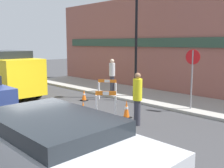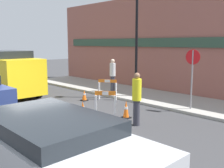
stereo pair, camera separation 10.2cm
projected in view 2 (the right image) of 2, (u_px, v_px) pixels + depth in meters
The scene contains 14 objects.
ground_plane at pixel (37, 118), 9.80m from camera, with size 60.00×60.00×0.00m, color #38383A.
sidewalk_slab at pixel (141, 95), 13.94m from camera, with size 18.00×3.11×0.12m.
storefront_facade at pixel (161, 43), 14.63m from camera, with size 18.00×0.22×5.50m.
streetlamp_post at pixel (137, 19), 12.75m from camera, with size 0.44×0.44×5.98m.
stop_sign at pixel (192, 70), 10.46m from camera, with size 0.60×0.07×2.41m.
barricade_0 at pixel (105, 105), 9.49m from camera, with size 0.63×0.62×1.06m.
barricade_1 at pixel (107, 89), 12.88m from camera, with size 0.84×0.61×1.01m.
traffic_cone_0 at pixel (126, 110), 9.75m from camera, with size 0.30×0.30×0.68m.
traffic_cone_1 at pixel (83, 109), 9.90m from camera, with size 0.30×0.30×0.62m.
traffic_cone_2 at pixel (84, 95), 12.69m from camera, with size 0.30×0.30×0.55m.
person_worker at pixel (137, 97), 8.79m from camera, with size 0.39×0.39×1.80m.
person_pedestrian at pixel (113, 74), 14.41m from camera, with size 0.40×0.40×1.79m.
parked_car_2 at pixel (49, 154), 4.45m from camera, with size 4.31×1.85×1.61m.
work_van at pixel (6, 72), 13.64m from camera, with size 5.01×2.10×2.39m.
Camera 2 is at (8.80, -4.53, 2.79)m, focal length 42.00 mm.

